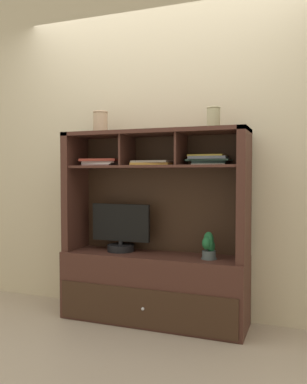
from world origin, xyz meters
name	(u,v)px	position (x,y,z in m)	size (l,w,h in m)	color
floor_plane	(154,322)	(0.00, 0.00, -0.01)	(6.00, 6.00, 0.02)	tan
back_wall	(164,143)	(0.00, 0.23, 1.40)	(6.00, 0.02, 2.80)	beige
media_console	(154,263)	(0.00, 0.01, 0.45)	(1.44, 0.44, 1.48)	#43241D
tv_monitor	(121,231)	(-0.29, 0.01, 0.69)	(0.49, 0.22, 0.38)	black
potted_orchid	(209,246)	(0.44, -0.03, 0.62)	(0.11, 0.12, 0.20)	#475355
magazine_stack_left	(100,162)	(-0.45, -0.01, 1.24)	(0.32, 0.22, 0.05)	gray
magazine_stack_centre	(209,159)	(0.42, 0.04, 1.26)	(0.32, 0.25, 0.08)	beige
magazine_stack_right	(152,163)	(-0.01, -0.02, 1.23)	(0.31, 0.19, 0.04)	gold
ceramic_vase	(213,117)	(0.47, -0.01, 1.55)	(0.10, 0.10, 0.15)	tan
accent_vase	(100,122)	(-0.47, 0.02, 1.57)	(0.12, 0.12, 0.18)	tan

